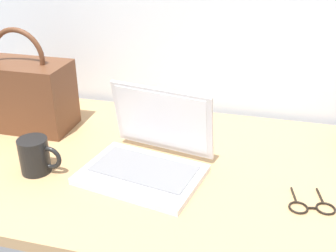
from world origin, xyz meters
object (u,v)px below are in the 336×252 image
at_px(coffee_mug, 35,155).
at_px(remote_control_near, 176,125).
at_px(handbag, 25,93).
at_px(laptop, 149,155).
at_px(eyeglasses, 312,207).

relative_size(coffee_mug, remote_control_near, 0.72).
bearing_deg(remote_control_near, handbag, -167.65).
distance_m(laptop, eyeglasses, 0.43).
relative_size(remote_control_near, handbag, 0.50).
bearing_deg(coffee_mug, laptop, 16.45).
bearing_deg(eyeglasses, remote_control_near, 141.26).
height_order(coffee_mug, remote_control_near, coffee_mug).
height_order(laptop, eyeglasses, laptop).
bearing_deg(laptop, remote_control_near, 87.32).
bearing_deg(eyeglasses, handbag, 165.80).
relative_size(laptop, coffee_mug, 2.90).
xyz_separation_m(coffee_mug, handbag, (-0.18, 0.25, 0.07)).
distance_m(remote_control_near, handbag, 0.50).
bearing_deg(eyeglasses, coffee_mug, -178.42).
bearing_deg(coffee_mug, remote_control_near, 49.06).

